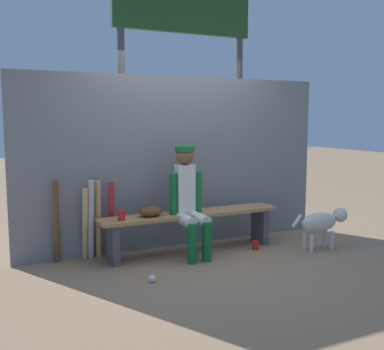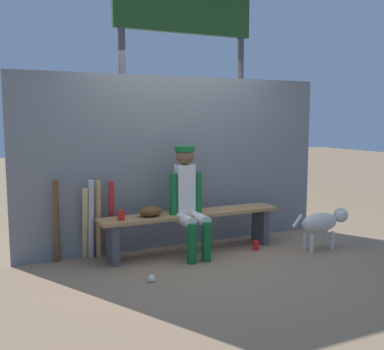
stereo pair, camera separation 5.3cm
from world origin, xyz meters
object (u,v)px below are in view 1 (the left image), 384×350
bat_aluminum_red (111,219)px  dog (323,222)px  bat_wood_dark (56,222)px  dugout_bench (192,222)px  cup_on_ground (256,245)px  player_seated (189,197)px  baseball (152,279)px  baseball_glove (150,211)px  scoreboard (187,30)px  bat_wood_tan (98,220)px  bat_wood_natural (85,224)px  bat_aluminum_silver (91,220)px  cup_on_bench (121,215)px

bat_aluminum_red → dog: size_ratio=1.06×
bat_aluminum_red → bat_wood_dark: 0.62m
bat_wood_dark → dog: bearing=-15.3°
dugout_bench → cup_on_ground: size_ratio=20.51×
player_seated → bat_aluminum_red: (-0.83, 0.36, -0.26)m
dugout_bench → baseball: 1.14m
baseball_glove → bat_wood_dark: size_ratio=0.30×
bat_wood_dark → cup_on_ground: bearing=-12.6°
dugout_bench → cup_on_ground: bearing=-18.0°
dugout_bench → bat_wood_dark: bearing=170.1°
scoreboard → dog: (1.01, -1.76, -2.51)m
bat_aluminum_red → bat_wood_tan: 0.15m
baseball → scoreboard: bearing=55.9°
bat_wood_natural → baseball: size_ratio=11.57×
player_seated → dog: bearing=-15.9°
dugout_bench → dog: size_ratio=2.68×
bat_aluminum_red → dog: bat_aluminum_red is taller
bat_wood_tan → bat_aluminum_silver: bat_aluminum_silver is taller
bat_aluminum_red → bat_wood_natural: 0.31m
bat_aluminum_silver → baseball: (0.36, -0.96, -0.43)m
baseball_glove → baseball: size_ratio=3.78×
baseball_glove → scoreboard: scoreboard is taller
baseball_glove → bat_wood_dark: 1.05m
bat_wood_natural → cup_on_ground: bearing=-14.0°
bat_wood_natural → dog: bat_wood_natural is taller
dugout_bench → bat_wood_natural: bat_wood_natural is taller
bat_wood_dark → baseball: 1.33m
bat_aluminum_silver → bat_wood_dark: bat_wood_dark is taller
bat_aluminum_red → cup_on_ground: bat_aluminum_red is taller
bat_aluminum_red → dog: bearing=-18.6°
bat_aluminum_red → cup_on_ground: (1.67, -0.50, -0.39)m
bat_aluminum_silver → cup_on_bench: bearing=-43.6°
bat_aluminum_red → scoreboard: size_ratio=0.22×
baseball_glove → bat_wood_natural: size_ratio=0.33×
baseball_glove → bat_aluminum_silver: bearing=160.7°
scoreboard → bat_wood_tan: bearing=-149.3°
baseball → bat_aluminum_red: bearing=96.7°
player_seated → baseball: size_ratio=17.43×
bat_aluminum_red → dog: 2.57m
dog → bat_aluminum_red: bearing=161.4°
cup_on_ground → dugout_bench: bearing=162.0°
scoreboard → dog: 3.23m
bat_wood_tan → dugout_bench: bearing=-13.5°
cup_on_ground → dog: size_ratio=0.13×
bat_wood_tan → scoreboard: bearing=30.7°
scoreboard → dog: size_ratio=4.75×
baseball_glove → dog: 2.14m
bat_wood_dark → cup_on_bench: bearing=-25.4°
baseball_glove → bat_wood_natural: bearing=160.2°
bat_wood_tan → baseball: bearing=-75.0°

